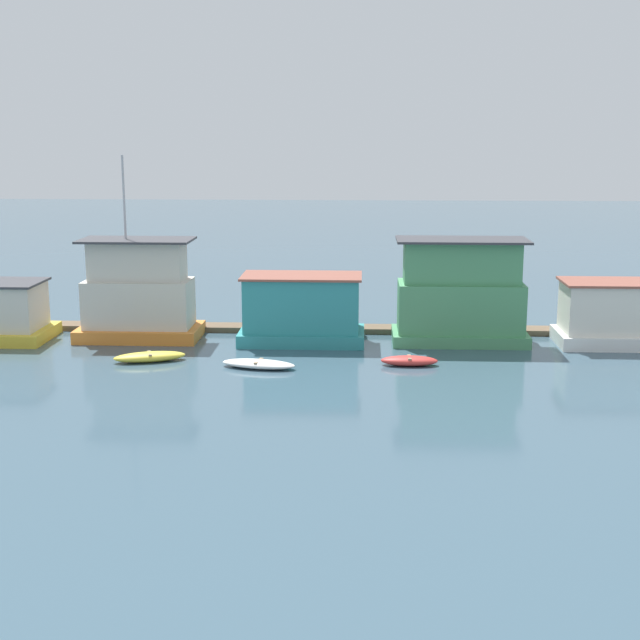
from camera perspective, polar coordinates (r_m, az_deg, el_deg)
ground_plane at (r=46.76m, az=0.06°, el=-1.43°), size 200.00×200.00×0.00m
dock_walkway at (r=49.26m, az=0.21°, el=-0.56°), size 51.00×1.41×0.30m
houseboat_orange at (r=48.15m, az=-11.52°, el=1.53°), size 6.44×3.49×9.66m
houseboat_teal at (r=46.43m, az=-1.16°, el=0.64°), size 6.51×3.48×3.57m
houseboat_green at (r=46.82m, az=8.98°, el=1.55°), size 6.99×3.31×5.44m
houseboat_white at (r=48.36m, az=18.56°, el=0.33°), size 6.22×3.47×3.34m
dinghy_yellow at (r=43.56m, az=-10.85°, el=-2.32°), size 3.58×2.04×0.47m
dinghy_white at (r=41.73m, az=-3.96°, el=-2.82°), size 3.69×1.87×0.39m
dinghy_red at (r=42.28m, az=5.74°, el=-2.61°), size 2.69×1.01×0.46m
mooring_post_far_right at (r=48.58m, az=10.23°, el=-0.30°), size 0.23×0.23×1.33m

